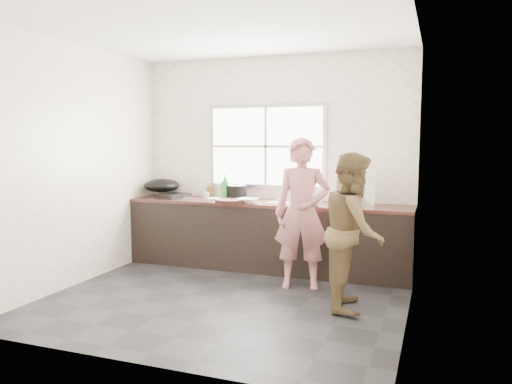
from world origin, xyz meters
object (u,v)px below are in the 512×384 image
(woman, at_px, (302,218))
(bottle_brown_tall, at_px, (210,191))
(bowl_held, at_px, (308,203))
(plate_food, at_px, (213,199))
(pot_lid_right, at_px, (185,197))
(person_side, at_px, (354,231))
(cutting_board, at_px, (233,201))
(bottle_green, at_px, (225,187))
(glass_jar, at_px, (206,196))
(bowl_mince, at_px, (247,201))
(burner, at_px, (173,196))
(black_pot, at_px, (237,192))
(pot_lid_left, at_px, (177,197))
(bottle_brown_short, at_px, (236,192))
(dish_rack, at_px, (355,192))
(wok, at_px, (162,185))
(bowl_crabs, at_px, (312,204))

(woman, height_order, bottle_brown_tall, woman)
(bowl_held, height_order, plate_food, bowl_held)
(pot_lid_right, bearing_deg, woman, -20.45)
(person_side, xyz_separation_m, cutting_board, (-1.64, 0.88, 0.12))
(bowl_held, height_order, bottle_green, bottle_green)
(pot_lid_right, bearing_deg, glass_jar, -21.81)
(bowl_mince, distance_m, burner, 1.16)
(black_pot, bearing_deg, pot_lid_left, -176.19)
(person_side, height_order, burner, person_side)
(bottle_green, bearing_deg, burner, -175.37)
(bottle_brown_short, bearing_deg, cutting_board, -74.38)
(plate_food, height_order, pot_lid_right, plate_food)
(bowl_held, xyz_separation_m, dish_rack, (0.51, 0.22, 0.13))
(black_pot, bearing_deg, bowl_held, -15.96)
(glass_jar, bearing_deg, bowl_held, -4.56)
(glass_jar, bearing_deg, pot_lid_right, 158.19)
(woman, distance_m, pot_lid_right, 1.93)
(burner, height_order, wok, wok)
(plate_food, xyz_separation_m, bottle_green, (0.16, 0.03, 0.16))
(bottle_brown_tall, bearing_deg, glass_jar, -72.47)
(burner, bearing_deg, dish_rack, 0.44)
(woman, relative_size, bowl_crabs, 8.51)
(bowl_held, xyz_separation_m, plate_food, (-1.34, 0.23, -0.02))
(bottle_brown_tall, xyz_separation_m, pot_lid_right, (-0.29, -0.17, -0.08))
(woman, distance_m, pot_lid_left, 2.03)
(pot_lid_left, height_order, pot_lid_right, pot_lid_left)
(pot_lid_right, bearing_deg, cutting_board, -18.37)
(cutting_board, xyz_separation_m, wok, (-1.17, 0.27, 0.13))
(bottle_brown_tall, height_order, wok, wok)
(cutting_board, height_order, bowl_mince, bowl_mince)
(pot_lid_right, bearing_deg, black_pot, 2.17)
(pot_lid_right, bearing_deg, bowl_crabs, -8.41)
(bowl_mince, relative_size, bottle_green, 0.71)
(woman, xyz_separation_m, person_side, (0.64, -0.48, -0.02))
(black_pot, relative_size, bottle_green, 0.77)
(burner, bearing_deg, pot_lid_right, 26.50)
(bottle_green, relative_size, pot_lid_left, 1.37)
(glass_jar, bearing_deg, bottle_brown_tall, 107.53)
(burner, distance_m, pot_lid_left, 0.05)
(plate_food, bearing_deg, glass_jar, -109.02)
(bottle_green, height_order, bottle_brown_short, bottle_green)
(woman, relative_size, bottle_brown_tall, 8.96)
(bowl_held, distance_m, bottle_green, 1.21)
(bottle_green, relative_size, bottle_brown_short, 1.81)
(bottle_green, distance_m, bottle_brown_tall, 0.37)
(bowl_mince, height_order, bowl_held, bowl_held)
(wok, bearing_deg, cutting_board, -13.21)
(cutting_board, relative_size, pot_lid_left, 1.77)
(bottle_brown_short, relative_size, glass_jar, 1.84)
(bowl_mince, distance_m, wok, 1.40)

